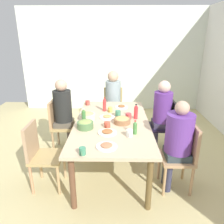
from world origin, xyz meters
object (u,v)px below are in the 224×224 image
object	(u,v)px
bowl_1	(87,116)
bottle_3	(105,105)
bowl_0	(122,120)
cup_1	(110,110)
plate_1	(107,146)
plate_2	(107,117)
person_2	(113,96)
cup_4	(128,116)
plate_3	(107,132)
bottle_2	(84,116)
chair_1	(183,153)
chair_3	(166,123)
cup_0	(118,113)
cup_6	(129,133)
plate_0	(122,107)
cup_2	(107,125)
person_3	(162,110)
chair_4	(59,123)
cup_3	(82,151)
bowl_2	(85,124)
chair_0	(40,152)
bottle_1	(135,128)
bottle_0	(136,112)
dining_table	(112,126)
cup_5	(88,103)
person_1	(178,138)
chair_2	(113,107)

from	to	relation	value
bowl_1	bottle_3	size ratio (longest dim) A/B	1.04
bowl_0	cup_1	bearing A→B (deg)	-159.16
plate_1	plate_2	xyz separation A→B (m)	(-0.90, -0.03, -0.00)
person_2	cup_4	size ratio (longest dim) A/B	10.30
plate_3	bottle_2	bearing A→B (deg)	-136.00
chair_1	chair_3	world-z (taller)	same
bowl_1	cup_0	bearing A→B (deg)	106.02
chair_1	cup_6	distance (m)	0.74
plate_0	cup_2	bearing A→B (deg)	-14.41
person_3	cup_4	size ratio (longest dim) A/B	10.09
chair_4	cup_3	world-z (taller)	chair_4
bowl_2	plate_2	bearing A→B (deg)	144.09
bowl_2	chair_0	bearing A→B (deg)	-65.31
cup_2	cup_0	bearing A→B (deg)	160.33
plate_2	bottle_1	distance (m)	0.68
bottle_0	cup_6	bearing A→B (deg)	-12.24
cup_1	cup_6	xyz separation A→B (m)	(0.90, 0.26, 0.00)
person_2	bottle_2	size ratio (longest dim) A/B	6.06
chair_0	cup_1	xyz separation A→B (m)	(-0.91, 0.88, 0.27)
chair_4	bowl_0	size ratio (longest dim) A/B	3.78
plate_1	bottle_2	bearing A→B (deg)	-153.89
chair_4	plate_1	world-z (taller)	chair_4
chair_0	cup_3	size ratio (longest dim) A/B	8.42
cup_6	bottle_3	size ratio (longest dim) A/B	0.49
plate_3	bottle_1	xyz separation A→B (m)	(0.02, 0.35, 0.07)
cup_1	bottle_3	size ratio (longest dim) A/B	0.47
dining_table	cup_0	distance (m)	0.27
chair_0	plate_0	size ratio (longest dim) A/B	4.02
person_3	bottle_1	xyz separation A→B (m)	(0.90, -0.53, 0.08)
dining_table	bottle_0	distance (m)	0.42
chair_0	cup_5	size ratio (longest dim) A/B	7.96
plate_1	plate_2	world-z (taller)	same
person_2	plate_2	distance (m)	1.13
person_1	chair_4	xyz separation A→B (m)	(-0.99, -1.74, -0.22)
person_1	bottle_1	distance (m)	0.54
cup_1	bowl_1	bearing A→B (deg)	-45.94
bowl_0	cup_0	size ratio (longest dim) A/B	2.01
cup_1	cup_6	world-z (taller)	cup_6
chair_2	person_2	xyz separation A→B (m)	(0.09, 0.00, 0.25)
dining_table	cup_5	size ratio (longest dim) A/B	17.44
chair_1	plate_0	bearing A→B (deg)	-146.50
bowl_2	bowl_0	bearing A→B (deg)	109.94
bowl_0	bowl_1	bearing A→B (deg)	-105.91
cup_0	bottle_1	bearing A→B (deg)	18.39
person_1	plate_1	xyz separation A→B (m)	(0.26, -0.87, 0.02)
chair_3	cup_3	bearing A→B (deg)	-40.69
chair_1	bowl_1	distance (m)	1.44
chair_1	plate_1	distance (m)	1.03
bottle_3	plate_2	bearing A→B (deg)	10.19
cup_3	bottle_2	bearing A→B (deg)	-173.00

